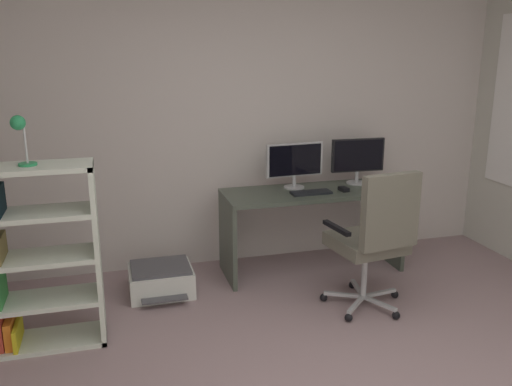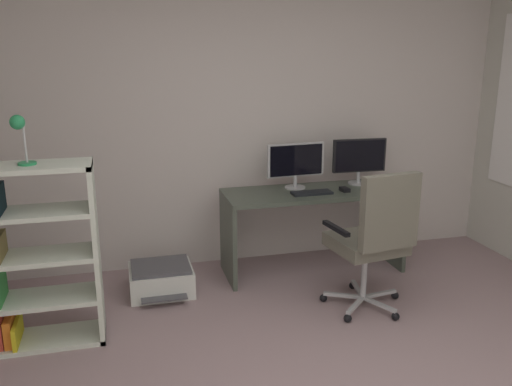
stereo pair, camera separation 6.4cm
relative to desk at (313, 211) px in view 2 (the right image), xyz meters
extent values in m
cube|color=beige|center=(-0.51, 0.47, 0.84)|extent=(4.77, 0.10, 2.76)
cube|color=#454E42|center=(0.00, 0.00, 0.17)|extent=(1.54, 0.57, 0.04)
cube|color=#454E42|center=(-0.75, 0.00, -0.20)|extent=(0.04, 0.55, 0.69)
cube|color=#454E42|center=(0.75, 0.00, -0.20)|extent=(0.04, 0.55, 0.69)
cylinder|color=#B2B5B7|center=(-0.13, 0.13, 0.19)|extent=(0.18, 0.18, 0.01)
cylinder|color=#B2B5B7|center=(-0.13, 0.13, 0.25)|extent=(0.03, 0.03, 0.11)
cube|color=#B7BABC|center=(-0.13, 0.13, 0.44)|extent=(0.52, 0.07, 0.29)
cube|color=black|center=(-0.12, 0.11, 0.44)|extent=(0.48, 0.04, 0.26)
cylinder|color=#B2B5B7|center=(0.47, 0.13, 0.19)|extent=(0.18, 0.18, 0.01)
cylinder|color=#B2B5B7|center=(0.47, 0.13, 0.25)|extent=(0.03, 0.03, 0.11)
cube|color=black|center=(0.47, 0.13, 0.45)|extent=(0.49, 0.05, 0.29)
cube|color=black|center=(0.47, 0.11, 0.45)|extent=(0.45, 0.02, 0.27)
cube|color=black|center=(-0.05, -0.10, 0.20)|extent=(0.34, 0.14, 0.02)
cube|color=black|center=(0.25, -0.09, 0.20)|extent=(0.07, 0.11, 0.03)
cube|color=#B7BABC|center=(0.28, -0.74, -0.47)|extent=(0.30, 0.07, 0.02)
sphere|color=black|center=(0.43, -0.72, -0.51)|extent=(0.06, 0.06, 0.06)
cube|color=#B7BABC|center=(0.16, -0.61, -0.47)|extent=(0.08, 0.30, 0.02)
sphere|color=black|center=(0.18, -0.47, -0.51)|extent=(0.06, 0.06, 0.06)
cube|color=#B7BABC|center=(0.00, -0.69, -0.47)|extent=(0.28, 0.17, 0.02)
sphere|color=black|center=(-0.13, -0.62, -0.51)|extent=(0.06, 0.06, 0.06)
cube|color=#B7BABC|center=(0.03, -0.87, -0.47)|extent=(0.24, 0.23, 0.02)
sphere|color=black|center=(-0.08, -0.97, -0.51)|extent=(0.06, 0.06, 0.06)
cube|color=#B7BABC|center=(0.20, -0.90, -0.47)|extent=(0.16, 0.28, 0.02)
sphere|color=black|center=(0.26, -1.03, -0.51)|extent=(0.06, 0.06, 0.06)
cylinder|color=#B7BABC|center=(0.13, -0.76, -0.28)|extent=(0.04, 0.04, 0.39)
cube|color=#656354|center=(0.13, -0.76, -0.03)|extent=(0.54, 0.52, 0.10)
cube|color=#656354|center=(0.17, -1.02, 0.28)|extent=(0.45, 0.13, 0.53)
cube|color=black|center=(-0.13, -0.80, 0.12)|extent=(0.08, 0.33, 0.03)
cube|color=black|center=(0.39, -0.72, 0.12)|extent=(0.08, 0.33, 0.03)
cube|color=silver|center=(-1.78, -0.70, 0.07)|extent=(0.03, 0.33, 1.21)
cube|color=silver|center=(-2.18, -0.70, 0.66)|extent=(0.83, 0.33, 0.03)
cube|color=silver|center=(-2.18, -0.70, -0.52)|extent=(0.83, 0.33, 0.03)
cube|color=silver|center=(-2.18, -0.70, -0.23)|extent=(0.77, 0.33, 0.03)
cube|color=silver|center=(-2.18, -0.70, 0.07)|extent=(0.77, 0.33, 0.03)
cube|color=silver|center=(-2.18, -0.70, 0.36)|extent=(0.77, 0.33, 0.03)
cube|color=#C33B2C|center=(-2.42, -0.69, -0.39)|extent=(0.05, 0.27, 0.23)
cube|color=orange|center=(-2.37, -0.70, -0.41)|extent=(0.05, 0.24, 0.19)
cube|color=gold|center=(-2.32, -0.71, -0.43)|extent=(0.03, 0.31, 0.15)
cube|color=olive|center=(-2.36, -0.70, 0.16)|extent=(0.03, 0.27, 0.15)
cylinder|color=#279756|center=(-2.15, -0.70, 0.68)|extent=(0.11, 0.11, 0.02)
cylinder|color=silver|center=(-2.15, -0.70, 0.80)|extent=(0.01, 0.01, 0.22)
sphere|color=#279756|center=(-2.18, -0.70, 0.94)|extent=(0.09, 0.09, 0.09)
cube|color=silver|center=(-1.33, -0.13, -0.44)|extent=(0.50, 0.43, 0.21)
cube|color=#4C4C51|center=(-1.33, -0.13, -0.32)|extent=(0.46, 0.39, 0.02)
cube|color=#4C4C51|center=(-1.33, -0.38, -0.48)|extent=(0.35, 0.10, 0.01)
camera|label=1|loc=(-1.67, -4.19, 1.37)|focal=37.94mm
camera|label=2|loc=(-1.61, -4.21, 1.37)|focal=37.94mm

